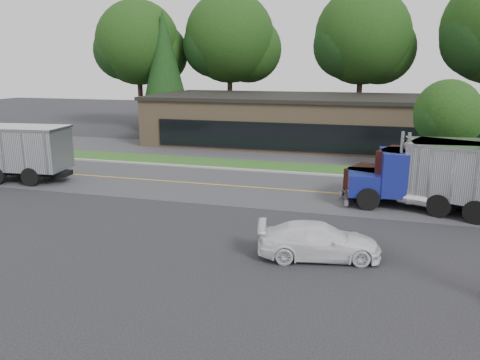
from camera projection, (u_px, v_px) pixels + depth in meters
The scene contains 15 objects.
ground at pixel (220, 244), 18.67m from camera, with size 140.00×140.00×0.00m, color #37373D.
road at pixel (269, 189), 27.07m from camera, with size 60.00×8.00×0.02m, color #505055.
center_line at pixel (269, 189), 27.07m from camera, with size 60.00×0.12×0.01m, color gold.
curb at pixel (282, 173), 31.00m from camera, with size 60.00×0.30×0.12m, color #9E9E99.
grass_verge at pixel (287, 167), 32.68m from camera, with size 60.00×3.40×0.03m, color #284B1A.
far_parking at pixel (298, 155), 37.35m from camera, with size 60.00×7.00×0.02m, color #505055.
strip_mall at pixel (332, 122), 41.94m from camera, with size 32.00×12.00×4.00m, color #8C7255.
tree_far_a at pixel (140, 47), 51.79m from camera, with size 9.78×9.21×13.95m.
tree_far_b at pixel (231, 42), 50.90m from camera, with size 10.31×9.71×14.71m.
tree_far_c at pixel (364, 41), 47.20m from camera, with size 10.21×9.61×14.56m.
evergreen_left at pixel (164, 65), 49.27m from camera, with size 5.55×5.55×12.61m.
tree_verge at pixel (448, 115), 29.12m from camera, with size 4.31×4.05×6.14m.
dump_truck_blue at pixel (431, 172), 23.21m from camera, with size 7.30×3.23×3.36m.
dump_truck_maroon at pixel (436, 174), 22.80m from camera, with size 8.02×5.14×3.36m.
rally_car at pixel (319, 241), 17.27m from camera, with size 1.84×4.52×1.31m, color white.
Camera 1 is at (5.56, -16.62, 6.98)m, focal length 35.00 mm.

